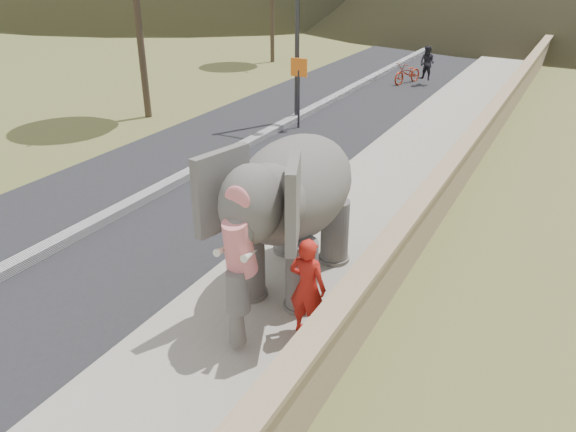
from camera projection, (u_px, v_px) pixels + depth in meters
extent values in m
cube|color=black|center=(223.00, 159.00, 16.68)|extent=(7.00, 120.00, 0.03)
cube|color=black|center=(223.00, 156.00, 16.63)|extent=(0.35, 120.00, 0.22)
cube|color=#9E9687|center=(384.00, 188.00, 14.53)|extent=(3.00, 120.00, 0.15)
cube|color=tan|center=(450.00, 182.00, 13.63)|extent=(0.30, 120.00, 1.10)
cylinder|color=#323337|center=(297.00, 4.00, 18.77)|extent=(0.16, 0.16, 8.00)
cylinder|color=#2D2D33|center=(299.00, 100.00, 19.18)|extent=(0.08, 0.08, 2.00)
cube|color=orange|center=(299.00, 67.00, 18.71)|extent=(0.60, 0.05, 0.60)
imported|color=#A91A12|center=(307.00, 287.00, 8.59)|extent=(0.61, 0.40, 1.67)
imported|color=#97260D|center=(408.00, 73.00, 25.91)|extent=(1.22, 1.95, 0.97)
imported|color=black|center=(427.00, 63.00, 25.33)|extent=(0.89, 0.79, 1.52)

